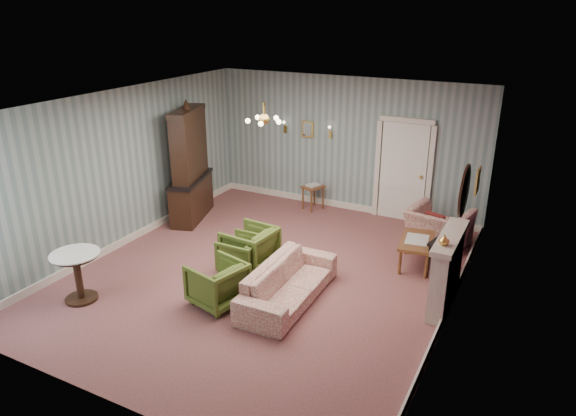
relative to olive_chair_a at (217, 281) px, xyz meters
The scene contains 27 objects.
floor 1.23m from the olive_chair_a, 80.15° to the left, with size 7.00×7.00×0.00m, color #89514F.
ceiling 2.78m from the olive_chair_a, 80.15° to the left, with size 7.00×7.00×0.00m, color white.
wall_back 4.78m from the olive_chair_a, 87.54° to the left, with size 6.00×6.00×0.00m, color slate.
wall_front 2.59m from the olive_chair_a, 85.14° to the right, with size 6.00×6.00×0.00m, color slate.
wall_left 3.21m from the olive_chair_a, 157.65° to the left, with size 7.00×7.00×0.00m, color slate.
wall_right 3.57m from the olive_chair_a, 19.79° to the left, with size 7.00×7.00×0.00m, color slate.
wall_right_floral 3.55m from the olive_chair_a, 19.87° to the left, with size 7.00×7.00×0.00m, color #AE576D.
door 4.90m from the olive_chair_a, 71.98° to the left, with size 1.12×0.12×2.16m, color white, non-canonical shape.
olive_chair_a is the anchor object (origin of this frame).
olive_chair_b 1.08m from the olive_chair_a, 101.97° to the left, with size 0.67×0.63×0.69m, color #4C6322.
olive_chair_c 1.26m from the olive_chair_a, 98.37° to the left, with size 0.78×0.74×0.81m, color #4C6322.
sofa_chintz 1.08m from the olive_chair_a, 32.80° to the left, with size 2.06×0.60×0.81m, color #9A3E3F.
wingback_chair 4.45m from the olive_chair_a, 55.81° to the left, with size 1.09×0.71×0.95m, color #9A3E3F.
dresser 3.70m from the olive_chair_a, 132.97° to the left, with size 0.51×1.49×2.48m, color black, non-canonical shape.
fireplace 3.44m from the olive_chair_a, 26.88° to the left, with size 0.30×1.40×1.16m, color beige, non-canonical shape.
mantel_vase 3.36m from the olive_chair_a, 20.74° to the left, with size 0.15×0.15×0.15m, color gold.
oval_mirror 3.82m from the olive_chair_a, 26.15° to the left, with size 0.04×0.76×0.84m, color white, non-canonical shape.
framed_print 4.47m from the olive_chair_a, 42.47° to the left, with size 0.04×0.34×0.42m, color gold, non-canonical shape.
coffee_table 3.52m from the olive_chair_a, 48.17° to the left, with size 0.54×0.97×0.50m, color brown, non-canonical shape.
side_table_black 3.72m from the olive_chair_a, 40.06° to the left, with size 0.42×0.42×0.63m, color black, non-canonical shape.
pedestal_table 2.14m from the olive_chair_a, 155.53° to the right, with size 0.73×0.73×0.80m, color black, non-canonical shape.
nesting_table 4.29m from the olive_chair_a, 95.10° to the left, with size 0.35×0.45×0.59m, color brown, non-canonical shape.
gilt_mirror_back 4.85m from the olive_chair_a, 98.63° to the left, with size 0.28×0.06×0.36m, color gold, non-canonical shape.
sconce_left 4.94m from the olive_chair_a, 105.23° to the left, with size 0.16×0.12×0.30m, color gold, non-canonical shape.
sconce_right 4.78m from the olive_chair_a, 91.87° to the left, with size 0.16×0.12×0.30m, color gold, non-canonical shape.
chandelier 2.54m from the olive_chair_a, 80.15° to the left, with size 0.56×0.56×0.36m, color gold, non-canonical shape.
burgundy_cushion 4.30m from the olive_chair_a, 55.23° to the left, with size 0.38×0.10×0.38m, color maroon.
Camera 1 is at (3.96, -6.88, 4.29)m, focal length 32.87 mm.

